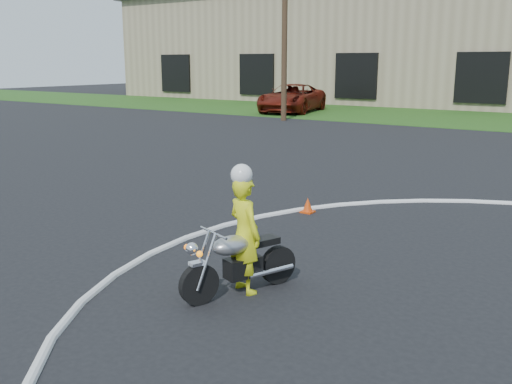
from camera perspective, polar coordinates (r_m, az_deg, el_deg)
The scene contains 4 objects.
primary_motorcycle at distance 7.33m, azimuth -1.80°, elevation -6.94°, with size 0.86×1.65×0.91m.
rider_primary_grp at distance 7.30m, azimuth -1.17°, elevation -3.91°, with size 0.65×0.54×1.69m.
pickup_grp at distance 34.20m, azimuth 3.62°, elevation 9.34°, with size 3.81×6.31×1.64m.
warehouse at distance 47.56m, azimuth 11.93°, elevation 14.12°, with size 41.00×17.00×8.30m.
Camera 1 is at (0.13, -3.96, 2.93)m, focal length 40.00 mm.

